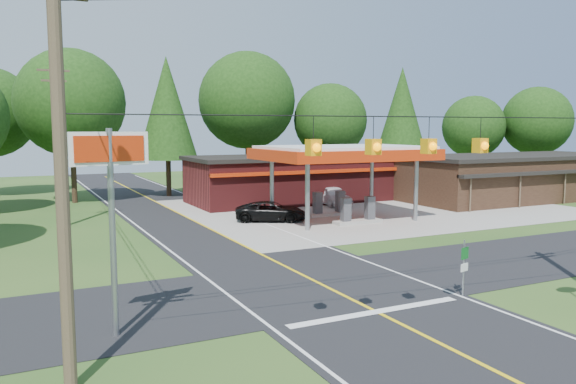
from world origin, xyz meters
name	(u,v)px	position (x,y,z in m)	size (l,w,h in m)	color
ground	(322,285)	(0.00, 0.00, 0.00)	(120.00, 120.00, 0.00)	#26491A
main_highway	(322,285)	(0.00, 0.00, 0.01)	(8.00, 120.00, 0.02)	black
cross_road	(322,285)	(0.00, 0.00, 0.01)	(70.00, 7.00, 0.02)	black
lane_center_yellow	(322,284)	(0.00, 0.00, 0.03)	(0.15, 110.00, 0.00)	yellow
gas_canopy	(343,155)	(9.00, 13.00, 4.27)	(10.60, 7.40, 4.88)	gray
convenience_store	(289,178)	(10.00, 22.98, 1.92)	(16.40, 7.55, 3.80)	#5A191A
strip_building	(514,177)	(28.00, 15.98, 1.91)	(20.40, 8.75, 3.80)	#301D13
utility_pole_near_left	(61,164)	(-9.50, -5.00, 5.20)	(1.80, 0.30, 10.00)	#473828
utility_pole_far_left	(57,142)	(-8.00, 18.00, 5.20)	(1.80, 0.30, 10.00)	#473828
utility_pole_north	(61,143)	(-6.50, 35.00, 4.75)	(0.30, 0.30, 9.50)	#473828
overhead_beacons	(402,120)	(-1.00, -6.00, 6.21)	(17.04, 2.04, 1.03)	black
treeline_backdrop	(175,109)	(0.82, 24.01, 7.49)	(70.27, 51.59, 13.30)	#332316
suv_car	(271,212)	(4.50, 14.50, 0.64)	(4.62, 4.62, 1.28)	black
sedan_car	(333,196)	(12.00, 19.33, 0.76)	(4.49, 4.49, 1.53)	white
big_stop_sign	(111,186)	(-8.00, -2.01, 4.37)	(2.21, 0.47, 5.99)	gray
route_sign_post	(464,263)	(3.80, -3.52, 1.22)	(0.42, 0.14, 2.06)	gray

